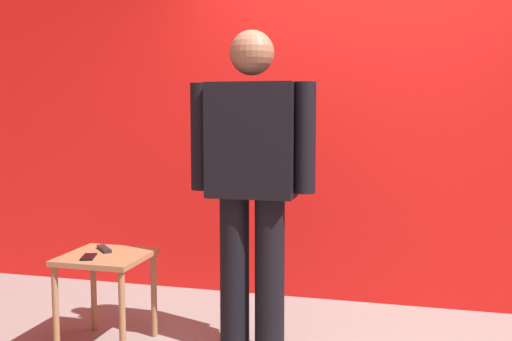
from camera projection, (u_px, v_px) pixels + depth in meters
back_wall_red at (358, 93)px, 4.13m from camera, size 6.40×0.12×3.02m
standing_person at (252, 175)px, 3.25m from camera, size 0.72×0.26×1.82m
side_table at (106, 270)px, 3.38m from camera, size 0.47×0.47×0.55m
cell_phone at (89, 257)px, 3.29m from camera, size 0.11×0.16×0.01m
tv_remote at (104, 249)px, 3.46m from camera, size 0.15×0.15×0.02m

